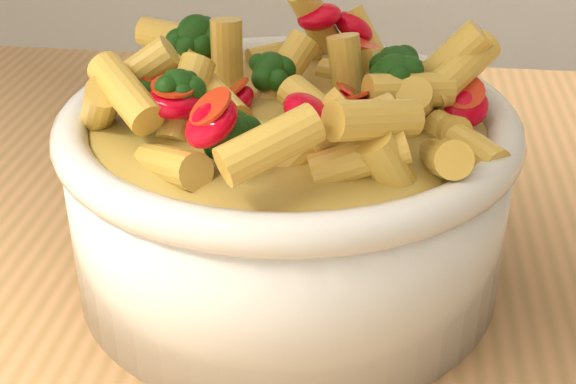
# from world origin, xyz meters

# --- Properties ---
(serving_bowl) EXTENTS (0.25, 0.25, 0.11)m
(serving_bowl) POSITION_xyz_m (0.05, 0.03, 0.95)
(serving_bowl) COLOR silver
(serving_bowl) RESTS_ON table
(pasta_salad) EXTENTS (0.20, 0.20, 0.04)m
(pasta_salad) POSITION_xyz_m (0.05, 0.03, 1.02)
(pasta_salad) COLOR gold
(pasta_salad) RESTS_ON serving_bowl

